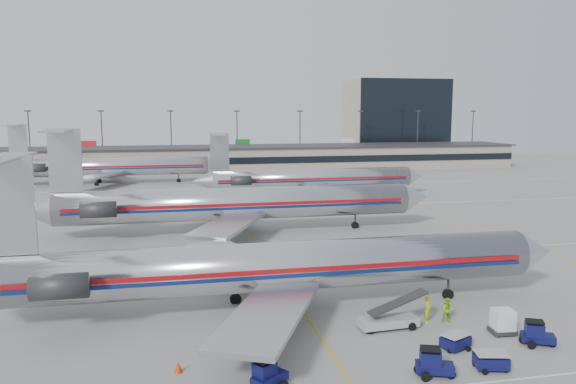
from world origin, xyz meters
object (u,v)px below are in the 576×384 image
object	(u,v)px
jet_foreground	(266,266)
jet_second_row	(230,203)
uld_container	(503,322)
tug_center	(433,364)
belt_loader	(390,319)

from	to	relation	value
jet_foreground	jet_second_row	distance (m)	27.75
uld_container	jet_foreground	bearing A→B (deg)	159.39
jet_foreground	uld_container	world-z (taller)	jet_foreground
uld_container	jet_second_row	bearing A→B (deg)	118.37
jet_second_row	tug_center	world-z (taller)	jet_second_row
uld_container	tug_center	bearing A→B (deg)	-141.61
jet_second_row	belt_loader	size ratio (longest dim) A/B	10.21
uld_container	belt_loader	size ratio (longest dim) A/B	0.35
jet_second_row	tug_center	distance (m)	40.70
belt_loader	tug_center	bearing A→B (deg)	-96.23
jet_second_row	uld_container	size ratio (longest dim) A/B	29.10
jet_foreground	uld_container	size ratio (longest dim) A/B	26.90
jet_second_row	tug_center	xyz separation A→B (m)	(7.17, -39.95, -3.02)
jet_second_row	uld_container	distance (m)	38.21
tug_center	belt_loader	world-z (taller)	belt_loader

